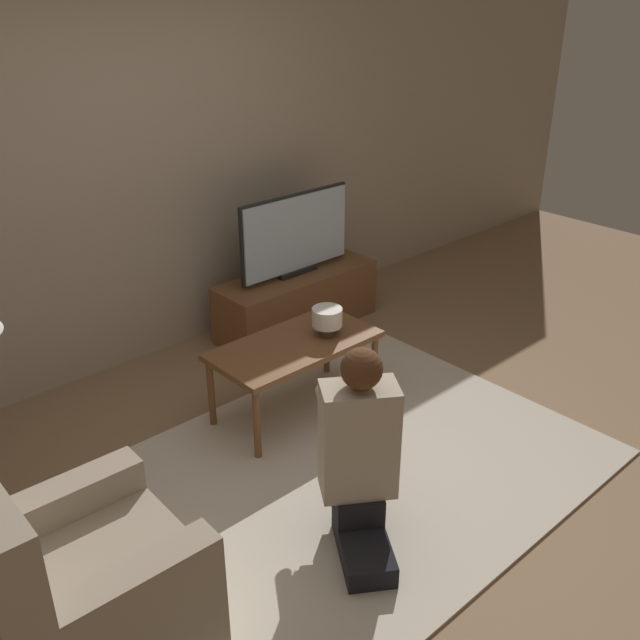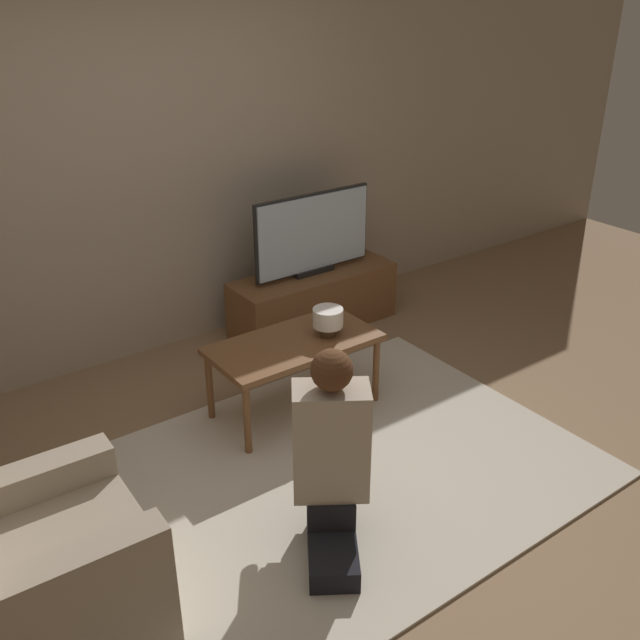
{
  "view_description": "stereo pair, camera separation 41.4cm",
  "coord_description": "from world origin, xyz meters",
  "views": [
    {
      "loc": [
        -2.09,
        -2.17,
        2.41
      ],
      "look_at": [
        0.43,
        0.58,
        0.6
      ],
      "focal_mm": 40.0,
      "sensor_mm": 36.0,
      "label": 1
    },
    {
      "loc": [
        -1.77,
        -2.43,
        2.41
      ],
      "look_at": [
        0.43,
        0.58,
        0.6
      ],
      "focal_mm": 40.0,
      "sensor_mm": 36.0,
      "label": 2
    }
  ],
  "objects": [
    {
      "name": "coffee_table",
      "position": [
        0.28,
        0.64,
        0.43
      ],
      "size": [
        0.99,
        0.51,
        0.48
      ],
      "color": "brown",
      "rests_on": "ground_plane"
    },
    {
      "name": "tv_stand",
      "position": [
        1.05,
        1.51,
        0.22
      ],
      "size": [
        1.26,
        0.43,
        0.43
      ],
      "color": "brown",
      "rests_on": "ground_plane"
    },
    {
      "name": "armchair",
      "position": [
        -1.44,
        -0.12,
        0.32
      ],
      "size": [
        0.78,
        0.75,
        0.97
      ],
      "rotation": [
        0.0,
        0.0,
        1.54
      ],
      "color": "gray",
      "rests_on": "ground_plane"
    },
    {
      "name": "rug",
      "position": [
        0.0,
        0.0,
        0.01
      ],
      "size": [
        2.85,
        1.96,
        0.02
      ],
      "color": "beige",
      "rests_on": "ground_plane"
    },
    {
      "name": "tv",
      "position": [
        1.05,
        1.51,
        0.74
      ],
      "size": [
        0.96,
        0.08,
        0.6
      ],
      "color": "black",
      "rests_on": "tv_stand"
    },
    {
      "name": "wall_back",
      "position": [
        0.0,
        1.93,
        1.3
      ],
      "size": [
        10.0,
        0.06,
        2.6
      ],
      "color": "tan",
      "rests_on": "ground_plane"
    },
    {
      "name": "ground_plane",
      "position": [
        0.0,
        0.0,
        0.0
      ],
      "size": [
        10.0,
        10.0,
        0.0
      ],
      "primitive_type": "plane",
      "color": "#896B4C"
    },
    {
      "name": "person_kneeling",
      "position": [
        -0.2,
        -0.36,
        0.5
      ],
      "size": [
        0.64,
        0.79,
        0.99
      ],
      "rotation": [
        0.0,
        0.0,
        2.56
      ],
      "color": "black",
      "rests_on": "rug"
    },
    {
      "name": "table_lamp",
      "position": [
        0.49,
        0.59,
        0.58
      ],
      "size": [
        0.18,
        0.18,
        0.17
      ],
      "color": "#4C3823",
      "rests_on": "coffee_table"
    }
  ]
}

